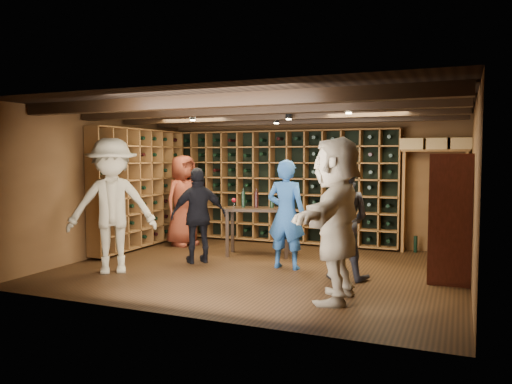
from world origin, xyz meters
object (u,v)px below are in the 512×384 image
at_px(guest_khaki, 112,206).
at_px(display_cabinet, 450,221).
at_px(guest_beige, 336,219).
at_px(man_grey_suit, 342,220).
at_px(guest_woman_black, 199,215).
at_px(man_blue_shirt, 286,214).
at_px(guest_red_floral, 183,200).
at_px(tasting_table, 258,213).

bearing_deg(guest_khaki, display_cabinet, -21.03).
height_order(guest_khaki, guest_beige, guest_khaki).
bearing_deg(man_grey_suit, guest_woman_black, 1.38).
bearing_deg(man_blue_shirt, guest_red_floral, -22.60).
relative_size(guest_red_floral, guest_beige, 0.90).
distance_m(man_blue_shirt, guest_khaki, 2.64).
relative_size(display_cabinet, guest_khaki, 0.87).
distance_m(man_grey_suit, guest_khaki, 3.40).
bearing_deg(guest_red_floral, man_grey_suit, -97.14).
relative_size(guest_red_floral, tasting_table, 1.45).
height_order(man_grey_suit, guest_woman_black, man_grey_suit).
height_order(man_blue_shirt, man_grey_suit, man_blue_shirt).
height_order(man_grey_suit, guest_khaki, guest_khaki).
relative_size(display_cabinet, man_blue_shirt, 1.03).
height_order(guest_khaki, tasting_table, guest_khaki).
distance_m(display_cabinet, guest_beige, 1.92).
bearing_deg(guest_red_floral, display_cabinet, -87.43).
height_order(man_blue_shirt, guest_red_floral, guest_red_floral).
bearing_deg(man_blue_shirt, guest_beige, 130.31).
height_order(guest_red_floral, guest_khaki, guest_khaki).
bearing_deg(man_blue_shirt, guest_khaki, 30.61).
xyz_separation_m(guest_woman_black, guest_khaki, (-0.86, -1.11, 0.23)).
bearing_deg(display_cabinet, man_blue_shirt, -179.25).
distance_m(display_cabinet, man_grey_suit, 1.46).
relative_size(guest_woman_black, guest_beige, 0.79).
height_order(display_cabinet, man_grey_suit, display_cabinet).
bearing_deg(tasting_table, display_cabinet, -27.66).
xyz_separation_m(man_grey_suit, tasting_table, (-1.74, 1.08, -0.09)).
height_order(display_cabinet, guest_beige, guest_beige).
bearing_deg(man_grey_suit, guest_red_floral, -17.94).
xyz_separation_m(guest_red_floral, guest_beige, (3.66, -2.59, 0.10)).
relative_size(display_cabinet, guest_beige, 0.89).
bearing_deg(guest_beige, guest_woman_black, -117.16).
height_order(guest_woman_black, tasting_table, guest_woman_black).
relative_size(guest_beige, tasting_table, 1.62).
distance_m(man_grey_suit, guest_woman_black, 2.41).
relative_size(man_grey_suit, tasting_table, 1.38).
bearing_deg(guest_woman_black, guest_beige, 112.12).
xyz_separation_m(man_grey_suit, guest_woman_black, (-2.41, 0.14, -0.06)).
bearing_deg(man_blue_shirt, guest_woman_black, 7.91).
xyz_separation_m(man_blue_shirt, guest_red_floral, (-2.53, 1.17, 0.04)).
bearing_deg(guest_beige, man_grey_suit, -171.90).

